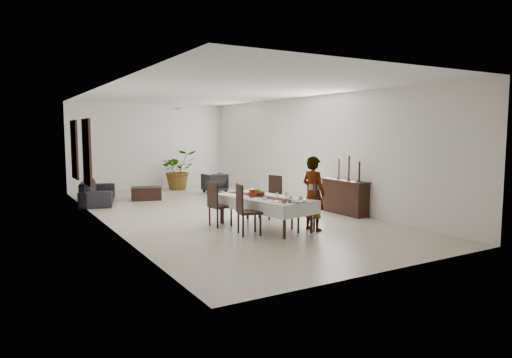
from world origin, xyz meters
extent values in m
cube|color=beige|center=(0.00, 0.00, 0.00)|extent=(6.00, 12.00, 0.00)
cube|color=white|center=(0.00, 0.00, 3.20)|extent=(6.00, 12.00, 0.02)
cube|color=white|center=(0.00, 6.00, 1.60)|extent=(6.00, 0.02, 3.20)
cube|color=white|center=(0.00, -6.00, 1.60)|extent=(6.00, 0.02, 3.20)
cube|color=white|center=(-3.00, 0.00, 1.60)|extent=(0.02, 12.00, 3.20)
cube|color=white|center=(3.00, 0.00, 1.60)|extent=(0.02, 12.00, 3.20)
cube|color=black|center=(0.01, -2.30, 0.67)|extent=(1.34, 2.37, 0.05)
cylinder|color=black|center=(-0.19, -3.41, 0.33)|extent=(0.08, 0.08, 0.65)
cylinder|color=black|center=(0.62, -3.26, 0.33)|extent=(0.08, 0.08, 0.65)
cylinder|color=black|center=(-0.59, -1.33, 0.33)|extent=(0.08, 0.08, 0.65)
cylinder|color=black|center=(0.21, -1.18, 0.33)|extent=(0.08, 0.08, 0.65)
cube|color=silver|center=(0.01, -2.30, 0.70)|extent=(1.53, 2.57, 0.01)
cube|color=white|center=(-0.52, -2.40, 0.57)|extent=(0.46, 2.36, 0.28)
cube|color=silver|center=(0.55, -2.19, 0.57)|extent=(0.46, 2.36, 0.28)
cube|color=silver|center=(0.24, -3.47, 0.57)|extent=(1.08, 0.22, 0.28)
cube|color=silver|center=(-0.21, -1.12, 0.57)|extent=(1.08, 0.22, 0.28)
cube|color=maroon|center=(0.01, -2.30, 0.71)|extent=(0.76, 2.35, 0.00)
cylinder|color=maroon|center=(-0.24, -2.20, 0.80)|extent=(0.16, 0.16, 0.19)
torus|color=maroon|center=(-0.32, -2.22, 0.80)|extent=(0.11, 0.04, 0.11)
cylinder|color=silver|center=(0.24, -2.87, 0.79)|extent=(0.07, 0.07, 0.16)
cylinder|color=white|center=(0.02, -2.82, 0.79)|extent=(0.07, 0.07, 0.16)
cylinder|color=white|center=(0.39, -2.79, 0.74)|extent=(0.08, 0.08, 0.06)
cylinder|color=white|center=(0.39, -2.79, 0.71)|extent=(0.14, 0.14, 0.01)
cylinder|color=silver|center=(-0.20, -2.67, 0.74)|extent=(0.08, 0.08, 0.06)
cylinder|color=white|center=(-0.20, -2.67, 0.71)|extent=(0.14, 0.14, 0.01)
cylinder|color=silver|center=(0.47, -3.06, 0.72)|extent=(0.22, 0.22, 0.01)
sphere|color=tan|center=(0.47, -3.06, 0.74)|extent=(0.08, 0.08, 0.08)
cylinder|color=white|center=(-0.13, -3.03, 0.72)|extent=(0.22, 0.22, 0.01)
cylinder|color=white|center=(-0.38, -1.85, 0.72)|extent=(0.22, 0.22, 0.01)
cylinder|color=#444449|center=(0.20, -3.25, 0.72)|extent=(0.34, 0.34, 0.02)
cylinder|color=#954915|center=(0.00, -3.32, 0.74)|extent=(0.06, 0.06, 0.07)
cylinder|color=brown|center=(-0.10, -3.28, 0.74)|extent=(0.06, 0.06, 0.07)
cylinder|color=brown|center=(-0.07, -3.18, 0.74)|extent=(0.06, 0.06, 0.07)
cylinder|color=brown|center=(0.01, -2.06, 0.75)|extent=(0.28, 0.28, 0.09)
sphere|color=#A11010|center=(0.04, -2.03, 0.82)|extent=(0.08, 0.08, 0.08)
sphere|color=olive|center=(-0.03, -2.04, 0.82)|extent=(0.07, 0.07, 0.07)
sphere|color=gold|center=(0.02, -2.10, 0.82)|extent=(0.08, 0.08, 0.08)
cube|color=black|center=(0.60, -2.97, 0.47)|extent=(0.55, 0.55, 0.05)
cylinder|color=black|center=(0.74, -3.20, 0.22)|extent=(0.05, 0.05, 0.45)
cylinder|color=black|center=(0.83, -2.83, 0.22)|extent=(0.05, 0.05, 0.45)
cylinder|color=black|center=(0.38, -3.11, 0.22)|extent=(0.05, 0.05, 0.45)
cylinder|color=black|center=(0.46, -2.75, 0.22)|extent=(0.05, 0.05, 0.45)
cube|color=black|center=(0.80, -3.02, 0.78)|extent=(0.15, 0.45, 0.58)
cube|color=black|center=(0.76, -1.34, 0.47)|extent=(0.54, 0.54, 0.05)
cylinder|color=black|center=(0.97, -1.48, 0.22)|extent=(0.05, 0.05, 0.45)
cylinder|color=black|center=(0.90, -1.12, 0.22)|extent=(0.05, 0.05, 0.45)
cylinder|color=black|center=(0.61, -1.56, 0.22)|extent=(0.05, 0.05, 0.45)
cylinder|color=black|center=(0.54, -1.19, 0.22)|extent=(0.05, 0.05, 0.45)
cube|color=black|center=(0.96, -1.29, 0.78)|extent=(0.14, 0.45, 0.57)
cube|color=black|center=(-0.60, -2.70, 0.48)|extent=(0.55, 0.55, 0.05)
cylinder|color=black|center=(-0.74, -2.48, 0.23)|extent=(0.06, 0.06, 0.45)
cylinder|color=black|center=(-0.83, -2.85, 0.23)|extent=(0.06, 0.06, 0.45)
cylinder|color=black|center=(-0.38, -2.56, 0.23)|extent=(0.06, 0.06, 0.45)
cylinder|color=black|center=(-0.46, -2.93, 0.23)|extent=(0.06, 0.06, 0.45)
cube|color=black|center=(-0.81, -2.66, 0.79)|extent=(0.14, 0.46, 0.58)
cube|color=black|center=(-0.75, -1.61, 0.46)|extent=(0.48, 0.48, 0.05)
cylinder|color=black|center=(-0.94, -1.44, 0.22)|extent=(0.05, 0.05, 0.44)
cylinder|color=black|center=(-0.91, -1.80, 0.22)|extent=(0.05, 0.05, 0.44)
cylinder|color=black|center=(-0.58, -1.41, 0.22)|extent=(0.05, 0.05, 0.44)
cylinder|color=black|center=(-0.55, -1.77, 0.22)|extent=(0.05, 0.05, 0.44)
cube|color=black|center=(-0.95, -1.62, 0.76)|extent=(0.08, 0.44, 0.56)
imported|color=#989BA0|center=(0.82, -3.05, 0.82)|extent=(0.50, 0.66, 1.64)
cube|color=black|center=(2.78, -1.85, 0.43)|extent=(0.39, 1.45, 0.87)
cube|color=black|center=(2.78, -1.85, 0.88)|extent=(0.42, 1.51, 0.03)
cylinder|color=black|center=(2.78, -2.38, 0.91)|extent=(0.10, 0.10, 0.03)
cylinder|color=black|center=(2.78, -2.38, 1.17)|extent=(0.05, 0.05, 0.48)
cylinder|color=beige|center=(2.78, -2.38, 1.45)|extent=(0.03, 0.03, 0.08)
cylinder|color=black|center=(2.78, -1.99, 0.91)|extent=(0.10, 0.10, 0.03)
cylinder|color=black|center=(2.78, -1.99, 1.24)|extent=(0.05, 0.05, 0.63)
cylinder|color=beige|center=(2.78, -1.99, 1.59)|extent=(0.03, 0.03, 0.08)
cylinder|color=black|center=(2.78, -1.61, 0.91)|extent=(0.10, 0.10, 0.03)
cylinder|color=black|center=(2.78, -1.61, 1.19)|extent=(0.05, 0.05, 0.53)
cylinder|color=white|center=(2.78, -1.61, 1.50)|extent=(0.03, 0.03, 0.08)
imported|color=#242126|center=(-2.48, 3.37, 0.34)|extent=(1.49, 2.48, 0.68)
imported|color=#28252A|center=(1.62, 3.74, 0.35)|extent=(0.78, 0.80, 0.69)
cube|color=black|center=(-1.01, 3.24, 0.21)|extent=(1.07, 0.87, 0.41)
imported|color=#234E1F|center=(0.84, 5.25, 0.74)|extent=(1.38, 1.21, 1.48)
cube|color=black|center=(-2.96, 2.20, 1.60)|extent=(0.06, 1.05, 1.85)
cube|color=silver|center=(-2.92, 2.20, 1.60)|extent=(0.01, 0.90, 1.70)
cube|color=black|center=(-2.96, 4.30, 1.60)|extent=(0.06, 1.05, 1.85)
cube|color=silver|center=(-2.92, 4.30, 1.60)|extent=(0.01, 0.90, 1.70)
cylinder|color=white|center=(0.00, 3.00, 3.10)|extent=(0.04, 0.04, 0.20)
cylinder|color=silver|center=(0.00, 3.00, 2.90)|extent=(0.16, 0.16, 0.08)
cube|color=silver|center=(0.00, 3.35, 2.90)|extent=(0.10, 0.55, 0.01)
cube|color=silver|center=(0.00, 2.65, 2.90)|extent=(0.10, 0.55, 0.01)
cube|color=silver|center=(0.35, 3.00, 2.90)|extent=(0.55, 0.10, 0.01)
cube|color=white|center=(-0.35, 3.00, 2.90)|extent=(0.55, 0.10, 0.01)
camera|label=1|loc=(-5.26, -10.96, 2.18)|focal=32.00mm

